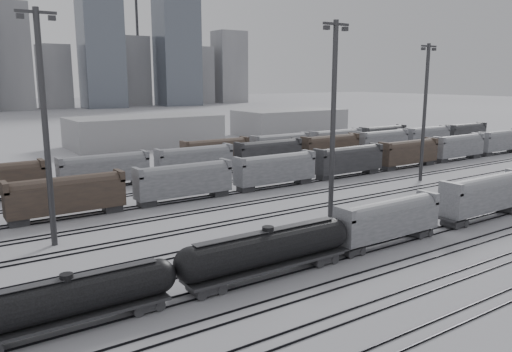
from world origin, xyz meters
TOP-DOWN VIEW (x-y plane):
  - ground at (0.00, 0.00)m, footprint 900.00×900.00m
  - tracks at (0.00, 17.50)m, footprint 220.00×71.50m
  - tank_car_a at (-33.38, 1.00)m, footprint 16.87×2.81m
  - tank_car_b at (-15.56, 1.00)m, footprint 18.81×3.14m
  - hopper_car_a at (0.69, 1.00)m, footprint 13.99×2.78m
  - hopper_car_b at (19.13, 1.00)m, footprint 15.55×3.09m
  - light_mast_b at (-29.96, 21.60)m, footprint 4.05×0.65m
  - light_mast_c at (1.85, 11.54)m, footprint 4.01×0.64m
  - light_mast_d at (32.95, 21.76)m, footprint 3.85×0.62m
  - bg_string_near at (8.00, 32.00)m, footprint 151.00×3.00m
  - bg_string_mid at (18.00, 48.00)m, footprint 151.00×3.00m
  - bg_string_far at (35.50, 56.00)m, footprint 66.00×3.00m
  - warehouse_mid at (10.00, 95.00)m, footprint 40.00×18.00m
  - warehouse_right at (60.00, 95.00)m, footprint 35.00×18.00m
  - skyline at (10.84, 280.00)m, footprint 316.00×22.40m
  - crane_right at (91.26, 305.00)m, footprint 42.00×1.80m

SIDE VIEW (x-z plane):
  - ground at x=0.00m, z-range 0.00..0.00m
  - tracks at x=0.00m, z-range 0.00..0.16m
  - tank_car_a at x=-33.38m, z-range 0.33..4.50m
  - tank_car_b at x=-15.56m, z-range 0.37..5.01m
  - bg_string_far at x=35.50m, z-range 0.00..5.60m
  - bg_string_near at x=8.00m, z-range 0.00..5.60m
  - bg_string_mid at x=18.00m, z-range 0.00..5.60m
  - hopper_car_a at x=0.69m, z-range 0.59..5.59m
  - hopper_car_b at x=19.13m, z-range 0.66..6.22m
  - warehouse_mid at x=10.00m, z-range 0.00..8.00m
  - warehouse_right at x=60.00m, z-range 0.00..8.00m
  - light_mast_d at x=32.95m, z-range 0.73..24.77m
  - light_mast_c at x=1.85m, z-range 0.76..25.84m
  - light_mast_b at x=-29.96m, z-range 0.77..26.07m
  - skyline at x=10.84m, z-range -12.77..82.23m
  - crane_right at x=91.26m, z-range 7.39..107.39m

